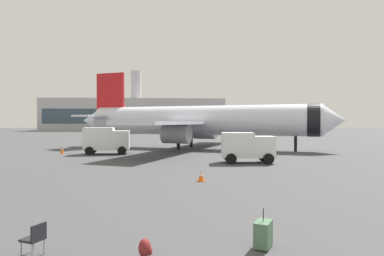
{
  "coord_description": "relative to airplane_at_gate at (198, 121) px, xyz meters",
  "views": [
    {
      "loc": [
        -0.48,
        -3.43,
        3.5
      ],
      "look_at": [
        1.37,
        24.06,
        3.0
      ],
      "focal_mm": 31.4,
      "sensor_mm": 36.0,
      "label": 1
    }
  ],
  "objects": [
    {
      "name": "terminal_building",
      "position": [
        -17.77,
        97.98,
        2.85
      ],
      "size": [
        72.06,
        22.04,
        24.74
      ],
      "color": "#B2B2B7",
      "rests_on": "ground"
    },
    {
      "name": "safety_cone_far",
      "position": [
        -15.63,
        -5.41,
        -3.27
      ],
      "size": [
        0.44,
        0.44,
        0.79
      ],
      "color": "#F2590C",
      "rests_on": "ground"
    },
    {
      "name": "rolling_suitcase",
      "position": [
        -1.1,
        -34.52,
        -3.27
      ],
      "size": [
        0.67,
        0.75,
        1.1
      ],
      "color": "#476B4C",
      "rests_on": "ground"
    },
    {
      "name": "safety_cone_mid",
      "position": [
        8.8,
        8.07,
        -3.34
      ],
      "size": [
        0.44,
        0.44,
        0.63
      ],
      "color": "#F2590C",
      "rests_on": "ground"
    },
    {
      "name": "service_truck",
      "position": [
        -10.57,
        -6.58,
        -2.05
      ],
      "size": [
        4.92,
        2.77,
        2.9
      ],
      "color": "white",
      "rests_on": "ground"
    },
    {
      "name": "safety_cone_near",
      "position": [
        -1.82,
        -23.93,
        -3.36
      ],
      "size": [
        0.44,
        0.44,
        0.61
      ],
      "color": "#F2590C",
      "rests_on": "ground"
    },
    {
      "name": "airplane_at_gate",
      "position": [
        0.0,
        0.0,
        0.0
      ],
      "size": [
        34.05,
        31.26,
        10.5
      ],
      "color": "silver",
      "rests_on": "ground"
    },
    {
      "name": "cargo_van",
      "position": [
        2.92,
        -15.4,
        -2.21
      ],
      "size": [
        4.54,
        2.61,
        2.6
      ],
      "color": "white",
      "rests_on": "ground"
    },
    {
      "name": "gate_chair",
      "position": [
        -7.19,
        -34.7,
        -3.16
      ],
      "size": [
        0.64,
        0.64,
        0.86
      ],
      "color": "black",
      "rests_on": "ground"
    },
    {
      "name": "traveller_backpack",
      "position": [
        -4.32,
        -34.95,
        -3.42
      ],
      "size": [
        0.36,
        0.4,
        0.48
      ],
      "color": "maroon",
      "rests_on": "ground"
    }
  ]
}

